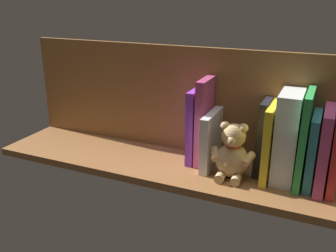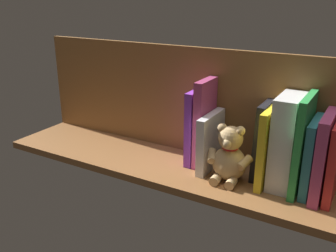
% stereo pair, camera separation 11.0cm
% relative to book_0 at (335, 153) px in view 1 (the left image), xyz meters
% --- Properties ---
extents(ground_plane, '(1.09, 0.27, 0.02)m').
position_rel_book_0_xyz_m(ground_plane, '(0.46, 0.03, -0.11)').
color(ground_plane, brown).
extents(shelf_back_panel, '(1.09, 0.02, 0.34)m').
position_rel_book_0_xyz_m(shelf_back_panel, '(0.46, -0.09, 0.07)').
color(shelf_back_panel, brown).
rests_on(shelf_back_panel, ground_plane).
extents(book_0, '(0.02, 0.15, 0.20)m').
position_rel_book_0_xyz_m(book_0, '(0.00, 0.00, 0.00)').
color(book_0, red).
rests_on(book_0, ground_plane).
extents(book_1, '(0.02, 0.16, 0.22)m').
position_rel_book_0_xyz_m(book_1, '(0.03, 0.00, 0.01)').
color(book_1, '#B23F72').
rests_on(book_1, ground_plane).
extents(book_2, '(0.02, 0.14, 0.20)m').
position_rel_book_0_xyz_m(book_2, '(0.05, -0.00, -0.00)').
color(book_2, teal).
rests_on(book_2, ground_plane).
extents(book_3, '(0.02, 0.15, 0.25)m').
position_rel_book_0_xyz_m(book_3, '(0.08, 0.00, 0.03)').
color(book_3, green).
rests_on(book_3, ground_plane).
extents(dictionary_thick_white, '(0.06, 0.13, 0.25)m').
position_rel_book_0_xyz_m(dictionary_thick_white, '(0.12, -0.01, 0.02)').
color(dictionary_thick_white, silver).
rests_on(dictionary_thick_white, ground_plane).
extents(book_4, '(0.02, 0.15, 0.21)m').
position_rel_book_0_xyz_m(book_4, '(0.16, 0.00, 0.01)').
color(book_4, yellow).
rests_on(book_4, ground_plane).
extents(book_5, '(0.03, 0.10, 0.21)m').
position_rel_book_0_xyz_m(book_5, '(0.19, -0.02, 0.01)').
color(book_5, black).
rests_on(book_5, ground_plane).
extents(teddy_bear, '(0.13, 0.10, 0.16)m').
position_rel_book_0_xyz_m(teddy_bear, '(0.26, 0.04, -0.03)').
color(teddy_bear, tan).
rests_on(teddy_bear, ground_plane).
extents(book_6, '(0.03, 0.15, 0.17)m').
position_rel_book_0_xyz_m(book_6, '(0.33, -0.00, -0.02)').
color(book_6, silver).
rests_on(book_6, ground_plane).
extents(book_7, '(0.03, 0.11, 0.26)m').
position_rel_book_0_xyz_m(book_7, '(0.36, -0.02, 0.03)').
color(book_7, '#B23F72').
rests_on(book_7, ground_plane).
extents(book_8, '(0.02, 0.11, 0.22)m').
position_rel_book_0_xyz_m(book_8, '(0.39, -0.02, 0.01)').
color(book_8, purple).
rests_on(book_8, ground_plane).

